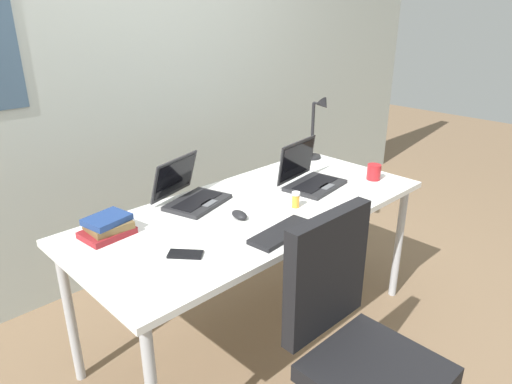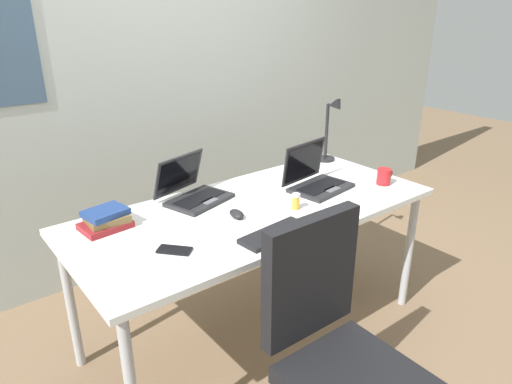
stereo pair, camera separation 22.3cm
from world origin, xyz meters
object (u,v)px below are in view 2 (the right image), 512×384
object	(u,v)px
laptop_far_corner	(316,179)
book_stack	(106,219)
external_keyboard	(275,234)
desk_lamp	(331,131)
laptop_near_lamp	(193,191)
office_chair	(338,373)
cell_phone	(174,250)
coffee_mug	(384,176)
pill_bottle	(296,201)
computer_mouse	(237,214)

from	to	relation	value
laptop_far_corner	book_stack	distance (m)	1.09
external_keyboard	desk_lamp	bearing A→B (deg)	26.30
laptop_near_lamp	external_keyboard	world-z (taller)	laptop_near_lamp
laptop_near_lamp	office_chair	size ratio (longest dim) A/B	0.38
external_keyboard	cell_phone	distance (m)	0.43
external_keyboard	office_chair	xyz separation A→B (m)	(-0.09, -0.48, -0.35)
desk_lamp	book_stack	distance (m)	1.47
laptop_far_corner	external_keyboard	bearing A→B (deg)	-151.32
book_stack	coffee_mug	size ratio (longest dim) A/B	1.92
laptop_near_lamp	book_stack	bearing A→B (deg)	-175.72
desk_lamp	book_stack	xyz separation A→B (m)	(-1.46, -0.04, -0.16)
laptop_near_lamp	book_stack	xyz separation A→B (m)	(-0.47, -0.03, -0.01)
book_stack	office_chair	xyz separation A→B (m)	(0.44, -1.00, -0.38)
laptop_near_lamp	desk_lamp	bearing A→B (deg)	0.48
cell_phone	pill_bottle	size ratio (longest dim) A/B	1.72
laptop_near_lamp	computer_mouse	xyz separation A→B (m)	(0.05, -0.30, -0.03)
desk_lamp	cell_phone	xyz separation A→B (m)	(-1.32, -0.42, -0.19)
external_keyboard	pill_bottle	distance (m)	0.30
external_keyboard	laptop_near_lamp	bearing A→B (deg)	92.23
laptop_near_lamp	coffee_mug	size ratio (longest dim) A/B	3.30
laptop_near_lamp	external_keyboard	bearing A→B (deg)	-82.69
book_stack	office_chair	bearing A→B (deg)	-66.16
computer_mouse	pill_bottle	bearing A→B (deg)	-11.75
cell_phone	coffee_mug	world-z (taller)	coffee_mug
laptop_near_lamp	computer_mouse	distance (m)	0.31
laptop_near_lamp	pill_bottle	bearing A→B (deg)	-50.49
desk_lamp	laptop_near_lamp	world-z (taller)	desk_lamp
laptop_far_corner	cell_phone	distance (m)	0.95
pill_bottle	coffee_mug	bearing A→B (deg)	-4.92
pill_bottle	book_stack	xyz separation A→B (m)	(-0.80, 0.37, -0.00)
external_keyboard	computer_mouse	size ratio (longest dim) A/B	3.44
pill_bottle	external_keyboard	bearing A→B (deg)	-149.72
coffee_mug	office_chair	size ratio (longest dim) A/B	0.12
desk_lamp	laptop_far_corner	world-z (taller)	desk_lamp
laptop_near_lamp	cell_phone	xyz separation A→B (m)	(-0.33, -0.41, -0.04)
book_stack	office_chair	distance (m)	1.16
desk_lamp	book_stack	world-z (taller)	desk_lamp
book_stack	office_chair	size ratio (longest dim) A/B	0.22
desk_lamp	office_chair	distance (m)	1.55
laptop_near_lamp	cell_phone	bearing A→B (deg)	-129.23
office_chair	laptop_near_lamp	bearing A→B (deg)	88.74
cell_phone	laptop_near_lamp	bearing A→B (deg)	9.85
book_stack	coffee_mug	distance (m)	1.46
computer_mouse	coffee_mug	bearing A→B (deg)	-1.97
desk_lamp	coffee_mug	world-z (taller)	desk_lamp
coffee_mug	book_stack	bearing A→B (deg)	163.36
external_keyboard	cell_phone	world-z (taller)	external_keyboard
pill_bottle	coffee_mug	distance (m)	0.61
coffee_mug	desk_lamp	bearing A→B (deg)	83.27
laptop_far_corner	office_chair	xyz separation A→B (m)	(-0.63, -0.77, -0.39)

